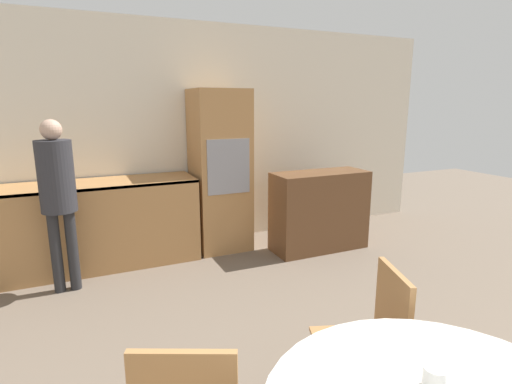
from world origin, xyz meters
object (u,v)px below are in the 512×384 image
sideboard (319,211)px  person_standing (57,187)px  cup (435,378)px  oven_unit (220,171)px  chair_far_right (372,339)px

sideboard → person_standing: size_ratio=0.72×
sideboard → cup: size_ratio=13.91×
oven_unit → sideboard: size_ratio=1.65×
chair_far_right → cup: chair_far_right is taller
sideboard → person_standing: person_standing is taller
person_standing → chair_far_right: bearing=-58.2°
oven_unit → cup: (-0.50, -3.52, -0.11)m
oven_unit → chair_far_right: bearing=-93.9°
chair_far_right → oven_unit: bearing=-164.2°
chair_far_right → person_standing: (-1.48, 2.39, 0.47)m
chair_far_right → person_standing: 2.85m
chair_far_right → person_standing: bearing=-128.6°
sideboard → cup: 3.38m
sideboard → person_standing: (-2.71, 0.04, 0.51)m
oven_unit → chair_far_right: 2.92m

